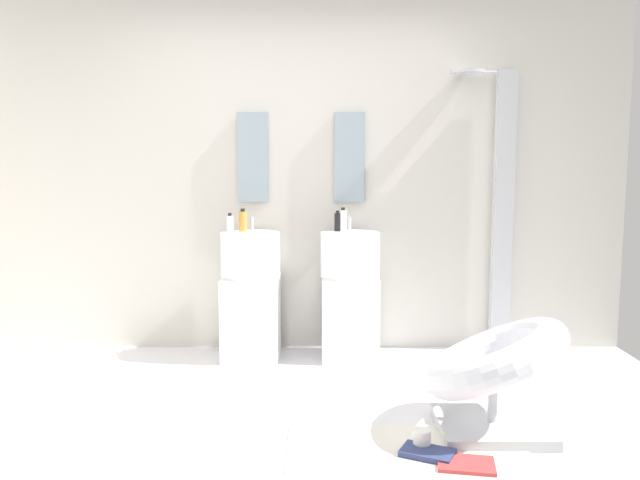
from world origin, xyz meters
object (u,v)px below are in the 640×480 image
lounge_chair (492,367)px  magazine_navy (426,453)px  soap_bottle_black (336,222)px  coffee_mug (420,439)px  magazine_red (464,464)px  soap_bottle_clear (228,224)px  pedestal_sink_right (348,294)px  shower_column (499,206)px  soap_bottle_white (341,220)px  pedestal_sink_left (249,294)px  soap_bottle_amber (241,221)px

lounge_chair → magazine_navy: 0.58m
soap_bottle_black → coffee_mug: bearing=-76.9°
magazine_red → soap_bottle_clear: soap_bottle_clear is taller
pedestal_sink_right → shower_column: (1.11, 0.18, 0.62)m
soap_bottle_white → soap_bottle_clear: bearing=-174.2°
coffee_mug → soap_bottle_white: size_ratio=0.57×
soap_bottle_black → pedestal_sink_left: bearing=-171.7°
coffee_mug → soap_bottle_clear: size_ratio=0.71×
pedestal_sink_left → soap_bottle_black: soap_bottle_black is taller
pedestal_sink_left → coffee_mug: (0.99, -1.51, -0.40)m
magazine_red → soap_bottle_amber: size_ratio=1.59×
pedestal_sink_left → soap_bottle_white: 0.84m
coffee_mug → soap_bottle_white: bearing=101.7°
soap_bottle_amber → magazine_red: bearing=-55.2°
magazine_navy → magazine_red: size_ratio=0.95×
lounge_chair → soap_bottle_white: bearing=117.9°
soap_bottle_black → magazine_navy: bearing=-76.9°
pedestal_sink_right → soap_bottle_black: (-0.09, 0.09, 0.51)m
magazine_navy → coffee_mug: (-0.02, 0.07, 0.04)m
pedestal_sink_left → soap_bottle_amber: bearing=127.8°
pedestal_sink_left → magazine_navy: 1.93m
pedestal_sink_left → magazine_navy: pedestal_sink_left is taller
magazine_red → soap_bottle_white: 2.09m
soap_bottle_black → pedestal_sink_right: bearing=-45.4°
soap_bottle_clear → soap_bottle_white: soap_bottle_white is taller
shower_column → soap_bottle_black: size_ratio=13.80×
coffee_mug → soap_bottle_amber: (-1.05, 1.59, 0.92)m
magazine_navy → soap_bottle_amber: size_ratio=1.52×
shower_column → coffee_mug: 2.14m
pedestal_sink_left → pedestal_sink_right: same height
pedestal_sink_left → shower_column: bearing=5.8°
magazine_red → soap_bottle_amber: bearing=134.4°
magazine_red → soap_bottle_white: (-0.51, 1.78, 0.97)m
magazine_navy → magazine_red: magazine_navy is taller
shower_column → pedestal_sink_right: bearing=-170.6°
pedestal_sink_right → shower_column: 1.28m
shower_column → coffee_mug: bearing=-115.9°
shower_column → magazine_navy: shower_column is taller
shower_column → coffee_mug: (-0.82, -1.69, -1.02)m
pedestal_sink_right → soap_bottle_white: soap_bottle_white is taller
pedestal_sink_left → magazine_navy: size_ratio=4.07×
coffee_mug → soap_bottle_white: (-0.33, 1.60, 0.93)m
pedestal_sink_right → soap_bottle_black: size_ratio=6.77×
magazine_red → soap_bottle_amber: 2.35m
shower_column → soap_bottle_white: shower_column is taller
pedestal_sink_left → coffee_mug: 1.85m
pedestal_sink_left → magazine_navy: (1.01, -1.58, -0.44)m
coffee_mug → soap_bottle_amber: 2.11m
pedestal_sink_right → soap_bottle_clear: soap_bottle_clear is taller
pedestal_sink_left → soap_bottle_amber: size_ratio=6.18×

